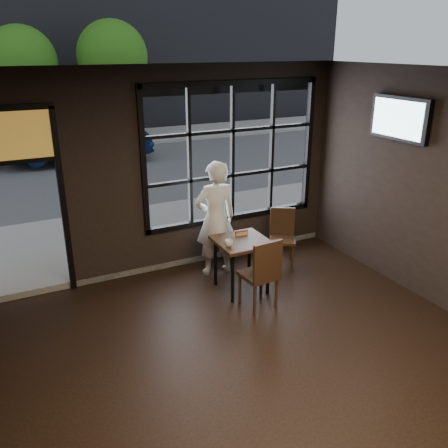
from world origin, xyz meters
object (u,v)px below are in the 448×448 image
cafe_table (241,265)px  chair_near (259,272)px  navy_car (79,136)px  man (216,219)px

cafe_table → chair_near: (-0.03, -0.54, 0.12)m
navy_car → chair_near: bearing=-171.2°
chair_near → navy_car: 9.98m
cafe_table → navy_car: navy_car is taller
man → navy_car: (-0.45, 8.74, -0.11)m
cafe_table → navy_car: bearing=94.4°
chair_near → man: size_ratio=0.57×
chair_near → navy_car: bearing=-91.6°
chair_near → man: man is taller
navy_car → cafe_table: bearing=-170.9°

